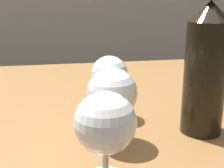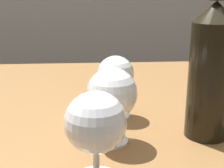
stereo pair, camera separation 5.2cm
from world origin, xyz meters
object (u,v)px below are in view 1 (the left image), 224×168
Objects in this scene: wine_glass_chardonnay at (112,94)px; wine_bottle at (206,66)px; wine_glass_pinot at (109,76)px; wine_glass_merlot at (105,124)px.

wine_bottle reaches higher than wine_glass_chardonnay.
wine_glass_pinot is 0.19m from wine_bottle.
wine_glass_chardonnay is 0.18m from wine_bottle.
wine_glass_merlot is 1.02× the size of wine_glass_pinot.
wine_glass_pinot is at bearing 79.26° from wine_glass_merlot.
wine_bottle is (0.20, 0.13, 0.04)m from wine_glass_merlot.
wine_glass_pinot is 0.40× the size of wine_bottle.
wine_glass_merlot is at bearing -146.23° from wine_bottle.
wine_glass_pinot is at bearing 82.66° from wine_glass_chardonnay.
wine_glass_merlot is 0.24m from wine_glass_pinot.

